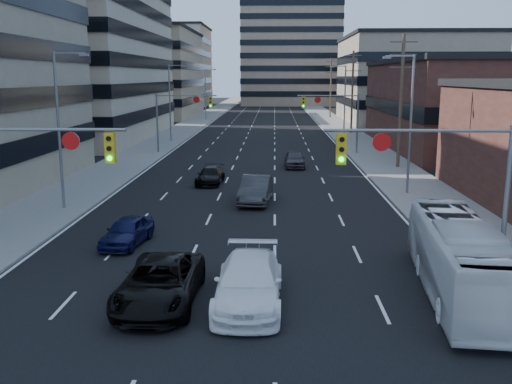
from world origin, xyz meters
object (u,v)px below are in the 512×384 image
object	(u,v)px
white_van	(249,282)
transit_bus	(459,259)
sedan_blue	(127,231)
black_pickup	(160,283)

from	to	relation	value
white_van	transit_bus	size ratio (longest dim) A/B	0.57
sedan_blue	transit_bus	bearing A→B (deg)	-15.44
white_van	transit_bus	bearing A→B (deg)	9.36
white_van	sedan_blue	bearing A→B (deg)	131.74
black_pickup	sedan_blue	bearing A→B (deg)	113.43
white_van	transit_bus	xyz separation A→B (m)	(7.39, 1.11, 0.55)
black_pickup	white_van	xyz separation A→B (m)	(3.03, 0.04, 0.04)
black_pickup	transit_bus	xyz separation A→B (m)	(10.42, 1.14, 0.59)
transit_bus	sedan_blue	world-z (taller)	transit_bus
black_pickup	transit_bus	size ratio (longest dim) A/B	0.56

